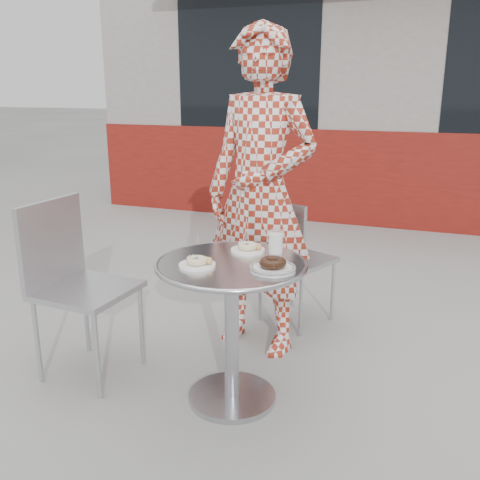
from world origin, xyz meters
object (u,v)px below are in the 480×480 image
(plate_checker, at_px, (273,266))
(plate_near, at_px, (198,262))
(seated_person, at_px, (261,194))
(chair_left, at_px, (88,323))
(bistro_table, at_px, (232,298))
(plate_far, at_px, (248,248))
(chair_far, at_px, (295,284))
(milk_cup, at_px, (276,242))

(plate_checker, bearing_deg, plate_near, -168.11)
(seated_person, relative_size, plate_near, 11.02)
(chair_left, relative_size, plate_checker, 4.51)
(bistro_table, distance_m, plate_far, 0.26)
(bistro_table, bearing_deg, plate_checker, -9.61)
(chair_left, xyz_separation_m, seated_person, (0.72, 0.61, 0.60))
(bistro_table, height_order, chair_far, chair_far)
(plate_far, relative_size, plate_checker, 0.80)
(seated_person, bearing_deg, plate_checker, -55.05)
(plate_near, xyz_separation_m, milk_cup, (0.26, 0.30, 0.04))
(plate_far, bearing_deg, milk_cup, 9.87)
(chair_far, distance_m, plate_far, 0.91)
(chair_far, xyz_separation_m, plate_near, (-0.17, -1.07, 0.46))
(seated_person, xyz_separation_m, plate_near, (-0.05, -0.70, -0.17))
(plate_far, xyz_separation_m, milk_cup, (0.13, 0.02, 0.04))
(plate_checker, xyz_separation_m, milk_cup, (-0.06, 0.24, 0.04))
(chair_left, height_order, plate_far, chair_left)
(plate_far, bearing_deg, bistro_table, -94.69)
(chair_far, height_order, plate_near, chair_far)
(chair_left, bearing_deg, bistro_table, -85.22)
(chair_left, xyz_separation_m, plate_near, (0.66, -0.08, 0.43))
(seated_person, bearing_deg, plate_far, -67.09)
(bistro_table, relative_size, seated_person, 0.39)
(seated_person, distance_m, milk_cup, 0.46)
(plate_checker, relative_size, milk_cup, 1.79)
(bistro_table, bearing_deg, seated_person, 96.07)
(plate_far, height_order, milk_cup, milk_cup)
(chair_far, xyz_separation_m, chair_left, (-0.83, -0.99, 0.03))
(bistro_table, bearing_deg, plate_far, 85.31)
(plate_checker, bearing_deg, chair_left, 178.98)
(chair_far, xyz_separation_m, seated_person, (-0.11, -0.37, 0.63))
(seated_person, relative_size, milk_cup, 15.81)
(plate_far, distance_m, plate_checker, 0.28)
(seated_person, height_order, plate_near, seated_person)
(bistro_table, xyz_separation_m, chair_far, (0.05, 0.97, -0.27))
(milk_cup, bearing_deg, chair_far, 96.94)
(bistro_table, height_order, plate_near, plate_near)
(plate_near, height_order, plate_checker, plate_checker)
(plate_far, bearing_deg, plate_checker, -49.14)
(seated_person, distance_m, plate_far, 0.46)
(bistro_table, bearing_deg, chair_far, 87.13)
(bistro_table, distance_m, milk_cup, 0.33)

